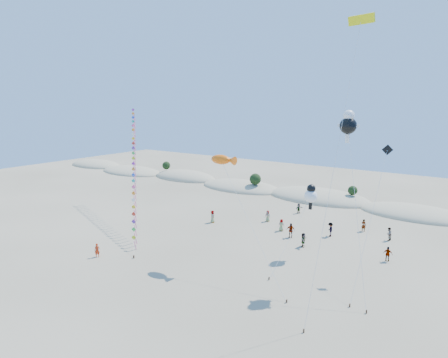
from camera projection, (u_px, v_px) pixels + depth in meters
ground at (118, 310)px, 30.98m from camera, size 160.00×160.00×0.00m
dune_ridge at (323, 199)px, 66.77m from camera, size 145.30×11.49×5.57m
kite_train at (134, 162)px, 54.29m from camera, size 21.15×19.63×16.76m
fish_kite at (223, 160)px, 39.12m from camera, size 11.39×5.20×11.54m
cartoon_kite_low at (311, 195)px, 41.19m from camera, size 1.44×9.05×8.11m
cartoon_kite_high at (348, 124)px, 34.60m from camera, size 5.24×6.75×16.21m
parafoil_kite at (360, 28)px, 28.54m from camera, size 2.11×7.45×23.46m
dark_kite at (379, 186)px, 35.39m from camera, size 1.04×9.88×12.86m
flyer_foreground at (97, 250)px, 41.54m from camera, size 0.67×0.64×1.55m
beachgoers at (307, 227)px, 49.17m from camera, size 24.58×14.32×1.89m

